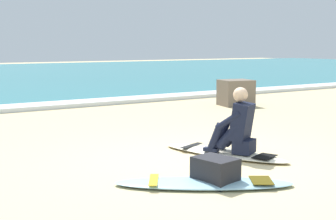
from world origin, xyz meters
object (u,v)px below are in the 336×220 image
Objects in this scene: beach_bag at (215,171)px; surfboard_main at (224,153)px; shoreline_rock at (236,93)px; surfer_seated at (237,128)px; surfboard_spare_near at (204,183)px.

surfboard_main is at bearing 46.19° from beach_bag.
beach_bag is (-5.04, -5.39, -0.19)m from shoreline_rock.
beach_bag is at bearing -141.08° from surfer_seated.
surfboard_main is at bearing 106.11° from surfer_seated.
surfer_seated reaches higher than surfboard_spare_near.
surfer_seated reaches higher than surfboard_main.
beach_bag is at bearing -8.13° from surfboard_spare_near.
surfboard_spare_near is 0.19m from beach_bag.
surfboard_spare_near is 4.17× the size of beach_bag.
surfboard_main is 1.52m from beach_bag.
shoreline_rock is 7.38m from beach_bag.
surfer_seated is at bearing -131.22° from shoreline_rock.
beach_bag is (0.15, -0.02, 0.12)m from surfboard_spare_near.
shoreline_rock is at bearing 46.89° from beach_bag.
surfboard_spare_near is at bearing -138.14° from surfboard_main.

